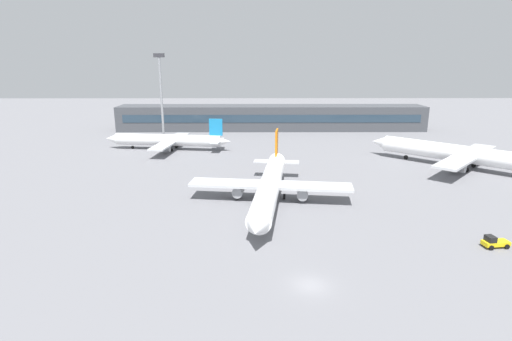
% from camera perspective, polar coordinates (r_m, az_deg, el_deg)
% --- Properties ---
extents(ground_plane, '(400.00, 400.00, 0.00)m').
position_cam_1_polar(ground_plane, '(86.16, 4.08, -1.92)').
color(ground_plane, slate).
extents(terminal_building, '(113.38, 12.13, 9.00)m').
position_cam_1_polar(terminal_building, '(153.42, 2.15, 7.43)').
color(terminal_building, '#3F4247').
rests_on(terminal_building, ground_plane).
extents(airplane_near, '(30.46, 43.41, 10.73)m').
position_cam_1_polar(airplane_near, '(74.07, 1.93, -2.12)').
color(airplane_near, white).
rests_on(airplane_near, ground_plane).
extents(airplane_mid, '(36.62, 34.80, 11.55)m').
position_cam_1_polar(airplane_mid, '(109.61, 26.85, 2.09)').
color(airplane_mid, white).
rests_on(airplane_mid, ground_plane).
extents(airplane_far, '(37.67, 26.44, 9.32)m').
position_cam_1_polar(airplane_far, '(121.31, -12.39, 4.19)').
color(airplane_far, silver).
rests_on(airplane_far, ground_plane).
extents(baggage_tug_yellow, '(3.78, 2.23, 1.75)m').
position_cam_1_polar(baggage_tug_yellow, '(66.57, 30.47, -8.66)').
color(baggage_tug_yellow, yellow).
rests_on(baggage_tug_yellow, ground_plane).
extents(floodlight_tower_west, '(3.20, 0.80, 27.35)m').
position_cam_1_polar(floodlight_tower_west, '(129.89, -13.19, 10.60)').
color(floodlight_tower_west, gray).
rests_on(floodlight_tower_west, ground_plane).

